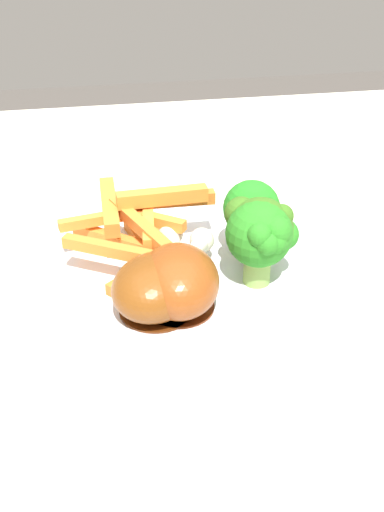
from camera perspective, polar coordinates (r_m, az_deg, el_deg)
dining_table at (r=0.58m, az=7.63°, el=-10.15°), size 1.19×0.87×0.76m
dinner_plate at (r=0.50m, az=-0.00°, el=-2.56°), size 0.25×0.25×0.01m
broccoli_floret_front at (r=0.48m, az=5.71°, el=2.44°), size 0.05×0.06×0.06m
broccoli_floret_middle at (r=0.51m, az=5.17°, el=3.80°), size 0.04×0.04×0.06m
broccoli_floret_back at (r=0.47m, az=6.15°, el=1.71°), size 0.05×0.05×0.07m
carrot_fries_pile at (r=0.51m, az=-4.38°, el=2.13°), size 0.12×0.14×0.05m
chicken_drumstick_near at (r=0.45m, az=-1.25°, el=-1.95°), size 0.06×0.12×0.04m
chicken_drumstick_far at (r=0.45m, az=-2.88°, el=-2.43°), size 0.10×0.11×0.04m
napkin at (r=0.83m, az=16.09°, el=10.50°), size 0.22×0.22×0.00m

